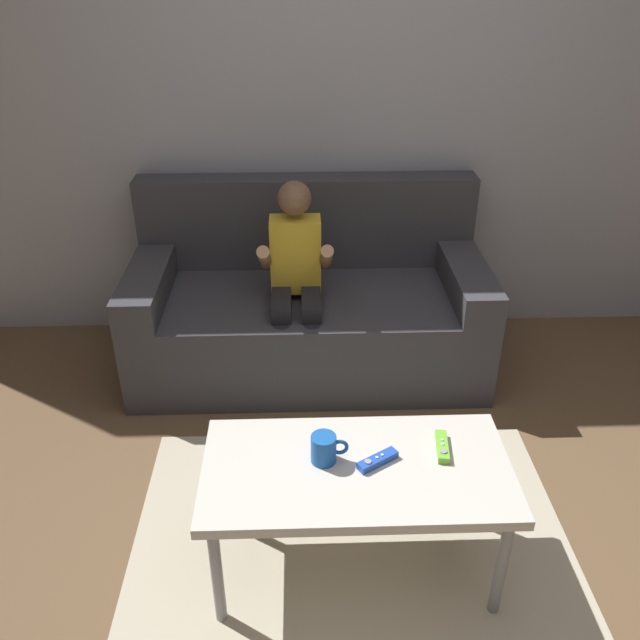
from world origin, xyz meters
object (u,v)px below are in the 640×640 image
Objects in this scene: game_remote_blue_near_edge at (377,460)px; game_remote_lime_center at (442,447)px; person_seated_on_couch at (296,277)px; coffee_mug at (324,449)px; couch at (308,307)px; coffee_table at (357,477)px.

game_remote_blue_near_edge is 0.96× the size of game_remote_lime_center.
person_seated_on_couch reaches higher than coffee_mug.
coffee_mug is (0.09, -1.09, -0.06)m from person_seated_on_couch.
game_remote_blue_near_edge is at bearing -77.33° from person_seated_on_couch.
couch is 1.32m from game_remote_blue_near_edge.
game_remote_lime_center is at bearing 13.66° from coffee_table.
coffee_mug reaches higher than coffee_table.
couch is 1.73× the size of coffee_table.
coffee_mug is at bearing -88.70° from couch.
person_seated_on_couch is (-0.06, -0.18, 0.25)m from couch.
person_seated_on_couch reaches higher than couch.
coffee_table is at bearing -166.34° from game_remote_lime_center.
couch reaches higher than coffee_table.
coffee_mug is (-0.38, -0.04, 0.04)m from game_remote_lime_center.
coffee_mug is (-0.10, 0.03, 0.09)m from coffee_table.
coffee_mug is at bearing 163.14° from coffee_table.
couch is 14.13× the size of coffee_mug.
game_remote_blue_near_edge is 1.17× the size of coffee_mug.
game_remote_blue_near_edge and game_remote_lime_center have the same top height.
game_remote_blue_near_edge is 0.17m from coffee_mug.
game_remote_blue_near_edge is at bearing -6.56° from coffee_mug.
couch is at bearing 91.30° from coffee_mug.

